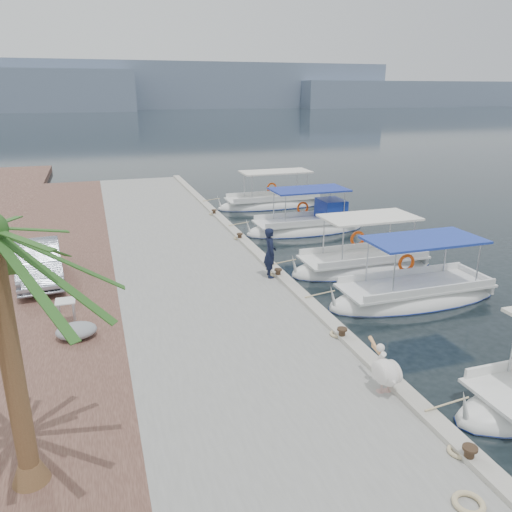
{
  "coord_description": "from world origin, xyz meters",
  "views": [
    {
      "loc": [
        -6.36,
        -14.42,
        6.96
      ],
      "look_at": [
        -1.0,
        2.1,
        1.2
      ],
      "focal_mm": 35.0,
      "sensor_mm": 36.0,
      "label": 1
    }
  ],
  "objects_px": {
    "pelican": "(386,371)",
    "fisherman": "(270,253)",
    "fishing_caique_c": "(362,267)",
    "fishing_caique_b": "(414,297)",
    "fishing_caique_d": "(307,227)",
    "fishing_caique_e": "(273,205)",
    "parked_car": "(39,262)"
  },
  "relations": [
    {
      "from": "fisherman",
      "to": "pelican",
      "type": "bearing_deg",
      "value": -171.84
    },
    {
      "from": "fishing_caique_c",
      "to": "pelican",
      "type": "distance_m",
      "value": 9.63
    },
    {
      "from": "fishing_caique_c",
      "to": "fishing_caique_e",
      "type": "relative_size",
      "value": 0.87
    },
    {
      "from": "fishing_caique_d",
      "to": "fisherman",
      "type": "relative_size",
      "value": 3.51
    },
    {
      "from": "fishing_caique_d",
      "to": "fishing_caique_e",
      "type": "relative_size",
      "value": 0.89
    },
    {
      "from": "fishing_caique_b",
      "to": "fishing_caique_e",
      "type": "distance_m",
      "value": 15.52
    },
    {
      "from": "fishing_caique_e",
      "to": "fishing_caique_b",
      "type": "bearing_deg",
      "value": -91.2
    },
    {
      "from": "fishing_caique_c",
      "to": "fishing_caique_d",
      "type": "height_order",
      "value": "same"
    },
    {
      "from": "fishing_caique_b",
      "to": "pelican",
      "type": "height_order",
      "value": "fishing_caique_b"
    },
    {
      "from": "parked_car",
      "to": "pelican",
      "type": "bearing_deg",
      "value": -56.87
    },
    {
      "from": "fishing_caique_e",
      "to": "pelican",
      "type": "bearing_deg",
      "value": -103.01
    },
    {
      "from": "fishing_caique_b",
      "to": "fisherman",
      "type": "relative_size",
      "value": 3.57
    },
    {
      "from": "pelican",
      "to": "fisherman",
      "type": "bearing_deg",
      "value": 90.02
    },
    {
      "from": "fishing_caique_d",
      "to": "fishing_caique_e",
      "type": "distance_m",
      "value": 6.06
    },
    {
      "from": "fishing_caique_c",
      "to": "fisherman",
      "type": "bearing_deg",
      "value": -169.16
    },
    {
      "from": "fishing_caique_c",
      "to": "fishing_caique_b",
      "type": "bearing_deg",
      "value": -87.48
    },
    {
      "from": "fishing_caique_c",
      "to": "fishing_caique_d",
      "type": "bearing_deg",
      "value": 88.16
    },
    {
      "from": "fishing_caique_b",
      "to": "fishing_caique_d",
      "type": "bearing_deg",
      "value": 89.7
    },
    {
      "from": "fishing_caique_b",
      "to": "fishing_caique_e",
      "type": "height_order",
      "value": "same"
    },
    {
      "from": "fishing_caique_d",
      "to": "fishing_caique_e",
      "type": "bearing_deg",
      "value": 87.39
    },
    {
      "from": "pelican",
      "to": "fisherman",
      "type": "relative_size",
      "value": 0.72
    },
    {
      "from": "fishing_caique_e",
      "to": "parked_car",
      "type": "distance_m",
      "value": 16.76
    },
    {
      "from": "fishing_caique_c",
      "to": "parked_car",
      "type": "xyz_separation_m",
      "value": [
        -12.26,
        1.33,
        1.07
      ]
    },
    {
      "from": "fisherman",
      "to": "fishing_caique_e",
      "type": "bearing_deg",
      "value": -12.1
    },
    {
      "from": "fishing_caique_b",
      "to": "fishing_caique_c",
      "type": "relative_size",
      "value": 1.05
    },
    {
      "from": "pelican",
      "to": "fisherman",
      "type": "xyz_separation_m",
      "value": [
        -0.0,
        7.73,
        0.39
      ]
    },
    {
      "from": "fishing_caique_e",
      "to": "fisherman",
      "type": "relative_size",
      "value": 3.93
    },
    {
      "from": "pelican",
      "to": "fisherman",
      "type": "height_order",
      "value": "fisherman"
    },
    {
      "from": "fishing_caique_b",
      "to": "fishing_caique_e",
      "type": "relative_size",
      "value": 0.91
    },
    {
      "from": "fishing_caique_d",
      "to": "pelican",
      "type": "relative_size",
      "value": 4.88
    },
    {
      "from": "fishing_caique_e",
      "to": "fisherman",
      "type": "height_order",
      "value": "fisherman"
    },
    {
      "from": "fishing_caique_e",
      "to": "fisherman",
      "type": "bearing_deg",
      "value": -110.23
    }
  ]
}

